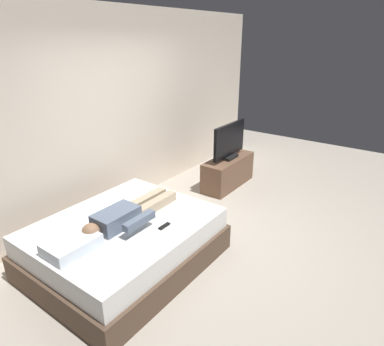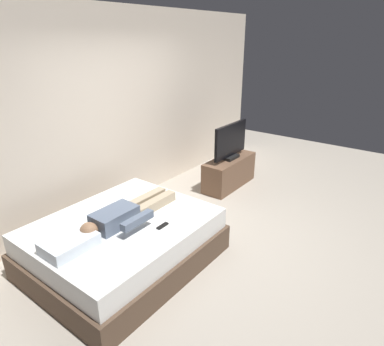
{
  "view_description": "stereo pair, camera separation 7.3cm",
  "coord_description": "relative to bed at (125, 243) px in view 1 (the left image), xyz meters",
  "views": [
    {
      "loc": [
        -3.13,
        -1.93,
        2.42
      ],
      "look_at": [
        0.26,
        0.55,
        0.69
      ],
      "focal_mm": 31.55,
      "sensor_mm": 36.0,
      "label": 1
    },
    {
      "loc": [
        -3.09,
        -1.99,
        2.42
      ],
      "look_at": [
        0.26,
        0.55,
        0.69
      ],
      "focal_mm": 31.55,
      "sensor_mm": 36.0,
      "label": 2
    }
  ],
  "objects": [
    {
      "name": "bed",
      "position": [
        0.0,
        0.0,
        0.0
      ],
      "size": [
        1.93,
        1.59,
        0.54
      ],
      "color": "brown",
      "rests_on": "ground"
    },
    {
      "name": "ground_plane",
      "position": [
        1.0,
        -0.55,
        -0.26
      ],
      "size": [
        10.0,
        10.0,
        0.0
      ],
      "primitive_type": "plane",
      "color": "#ADA393"
    },
    {
      "name": "tv",
      "position": [
        2.53,
        0.16,
        0.52
      ],
      "size": [
        0.88,
        0.2,
        0.59
      ],
      "color": "black",
      "rests_on": "tv_stand"
    },
    {
      "name": "back_wall",
      "position": [
        1.4,
        1.2,
        1.14
      ],
      "size": [
        6.4,
        0.1,
        2.8
      ],
      "primitive_type": "cube",
      "color": "beige",
      "rests_on": "ground"
    },
    {
      "name": "remote",
      "position": [
        0.18,
        -0.43,
        0.29
      ],
      "size": [
        0.15,
        0.04,
        0.02
      ],
      "primitive_type": "cube",
      "color": "black",
      "rests_on": "bed"
    },
    {
      "name": "person",
      "position": [
        0.03,
        -0.02,
        0.36
      ],
      "size": [
        1.26,
        0.46,
        0.18
      ],
      "color": "slate",
      "rests_on": "bed"
    },
    {
      "name": "tv_stand",
      "position": [
        2.53,
        0.16,
        -0.01
      ],
      "size": [
        1.1,
        0.4,
        0.5
      ],
      "primitive_type": "cube",
      "color": "brown",
      "rests_on": "ground"
    },
    {
      "name": "pillow",
      "position": [
        -0.65,
        0.0,
        0.34
      ],
      "size": [
        0.48,
        0.34,
        0.12
      ],
      "primitive_type": "cube",
      "color": "white",
      "rests_on": "bed"
    }
  ]
}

